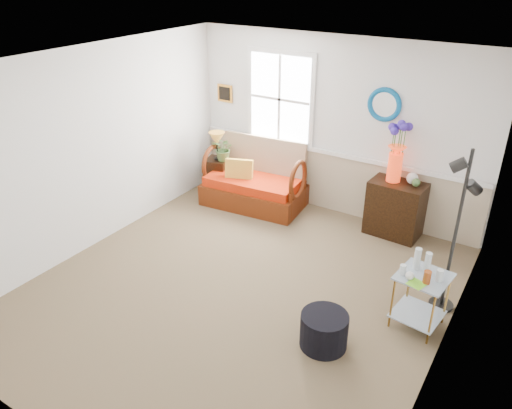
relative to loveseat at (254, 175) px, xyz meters
The scene contains 19 objects.
floor 2.31m from the loveseat, 62.07° to the right, with size 4.50×5.00×0.01m, color brown.
ceiling 3.08m from the loveseat, 62.07° to the right, with size 4.50×5.00×0.01m, color white.
walls 2.40m from the loveseat, 62.07° to the right, with size 4.51×5.01×2.60m.
wainscot 1.16m from the loveseat, 24.60° to the left, with size 4.46×0.02×0.90m, color tan.
chair_rail 1.23m from the loveseat, 24.15° to the left, with size 4.46×0.04×0.06m, color white.
window 1.21m from the loveseat, 71.57° to the left, with size 1.14×0.06×1.44m, color white, non-canonical shape.
picture 1.44m from the loveseat, 150.67° to the left, with size 0.28×0.03×0.28m, color #B87625.
mirror 2.21m from the loveseat, 15.40° to the left, with size 0.47×0.47×0.07m, color #0787C1.
loveseat is the anchor object (origin of this frame).
throw_pillow 0.24m from the loveseat, 144.04° to the right, with size 0.42×0.11×0.42m, color orange, non-canonical shape.
lamp_stand 0.75m from the loveseat, behind, with size 0.34×0.34×0.60m, color black, non-canonical shape.
table_lamp 0.77m from the loveseat, behind, with size 0.25×0.25×0.46m, color #AF7728, non-canonical shape.
potted_plant 0.64m from the loveseat, behind, with size 0.35×0.39×0.31m, color #496D37.
cabinet 2.17m from the loveseat, ahead, with size 0.73×0.47×0.78m, color black, non-canonical shape.
flower_vase 2.19m from the loveseat, ahead, with size 0.24×0.24×0.83m, color red, non-canonical shape.
side_table 3.37m from the loveseat, 26.67° to the right, with size 0.49×0.49×0.63m, color olive, non-canonical shape.
tabletop_items 3.37m from the loveseat, 27.49° to the right, with size 0.39×0.39×0.24m, color silver, non-canonical shape.
floor_lamp 3.35m from the loveseat, 18.25° to the right, with size 0.27×0.27×1.88m, color black, non-canonical shape.
ottoman 3.29m from the loveseat, 45.22° to the right, with size 0.48×0.48×0.37m, color black.
Camera 1 is at (2.75, -3.97, 3.55)m, focal length 35.00 mm.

